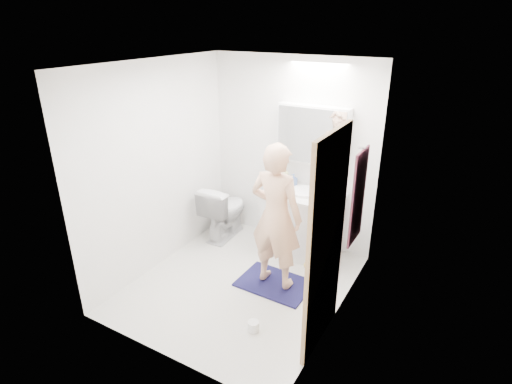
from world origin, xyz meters
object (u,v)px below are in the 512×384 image
Objects in this scene: soap_bottle_a at (285,176)px; toilet_paper_roll at (253,326)px; toilet at (224,210)px; person at (276,217)px; vanity_cabinet at (302,225)px; toothbrush_cup at (326,189)px; medicine_cabinet at (313,135)px; soap_bottle_b at (294,180)px.

toilet_paper_roll is (0.52, -1.70, -0.89)m from soap_bottle_a.
person is (1.12, -0.67, 0.47)m from toilet.
vanity_cabinet is at bearing 97.26° from toilet_paper_roll.
toothbrush_cup is (0.55, 0.01, -0.08)m from soap_bottle_a.
vanity_cabinet is at bearing -145.72° from toothbrush_cup.
toilet is at bearing -160.95° from soap_bottle_a.
soap_bottle_a is at bearing 154.88° from vanity_cabinet.
toilet is 6.93× the size of toilet_paper_roll.
toilet_paper_roll is at bearing -83.58° from medicine_cabinet.
toothbrush_cup is (0.20, 0.95, 0.01)m from person.
medicine_cabinet reaches higher than vanity_cabinet.
soap_bottle_a is at bearing -67.96° from person.
soap_bottle_a reaches higher than toothbrush_cup.
person is at bearing -87.60° from vanity_cabinet.
soap_bottle_a is (0.77, 0.27, 0.56)m from toilet.
toilet is 1.43m from toothbrush_cup.
vanity_cabinet is at bearing -25.12° from soap_bottle_a.
vanity_cabinet is 1.60m from toilet_paper_roll.
person is 14.69× the size of toilet_paper_roll.
soap_bottle_a reaches higher than toilet.
medicine_cabinet is at bearing -165.13° from toilet.
soap_bottle_b is at bearing -163.12° from toilet.
toothbrush_cup is 0.85× the size of toilet_paper_roll.
toilet is at bearing -168.25° from toothbrush_cup.
medicine_cabinet is at bearing 90.19° from vanity_cabinet.
soap_bottle_b is 1.40× the size of toilet_paper_roll.
person is at bearing -69.38° from soap_bottle_a.
soap_bottle_a is at bearing -162.73° from toilet.
soap_bottle_b is at bearing 139.93° from vanity_cabinet.
person is at bearing -88.06° from medicine_cabinet.
toilet is at bearing -29.57° from person.
toilet is at bearing -163.35° from medicine_cabinet.
vanity_cabinet is 8.18× the size of toilet_paper_roll.
medicine_cabinet reaches higher than toothbrush_cup.
person is 6.68× the size of soap_bottle_a.
person is at bearing -75.68° from soap_bottle_b.
toilet_paper_roll is (0.41, -1.73, -0.85)m from soap_bottle_b.
toilet is 0.99m from soap_bottle_a.
toilet is 8.11× the size of toothbrush_cup.
person is at bearing 102.17° from toilet_paper_roll.
soap_bottle_b reaches higher than toilet.
medicine_cabinet is at bearing 96.42° from toilet_paper_roll.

